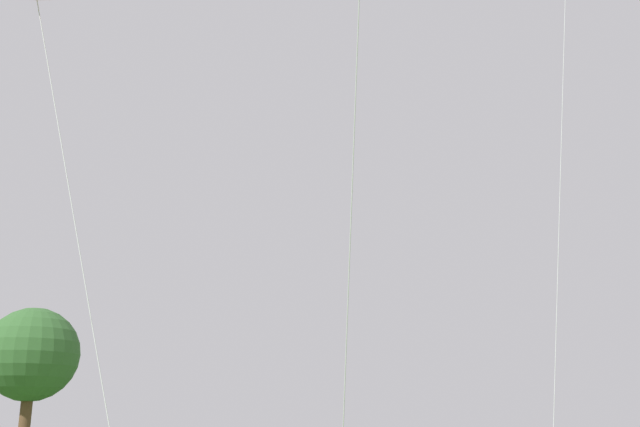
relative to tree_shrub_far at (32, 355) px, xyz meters
The scene contains 1 object.
tree_shrub_far is the anchor object (origin of this frame).
Camera 1 is at (-9.24, -0.54, 1.40)m, focal length 41.03 mm.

